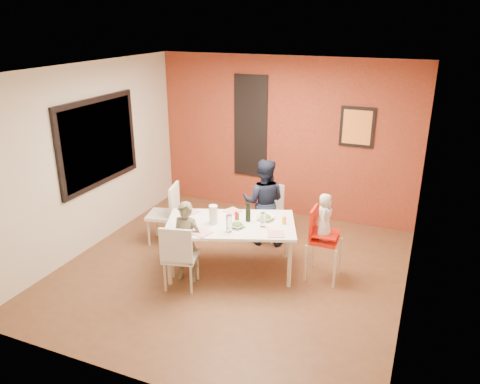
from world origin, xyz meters
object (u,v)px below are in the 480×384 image
at_px(dining_table, 231,227).
at_px(chair_far, 269,208).
at_px(child_near, 186,242).
at_px(child_far, 264,202).
at_px(high_chair, 321,237).
at_px(chair_left, 168,211).
at_px(paper_towel_roll, 213,214).
at_px(wine_bottle, 248,212).
at_px(chair_near, 179,254).
at_px(toddler, 325,216).

bearing_deg(dining_table, chair_far, 84.03).
bearing_deg(child_near, child_far, 65.76).
bearing_deg(high_chair, child_near, 114.04).
bearing_deg(chair_left, paper_towel_roll, 49.64).
height_order(chair_left, wine_bottle, wine_bottle).
bearing_deg(chair_near, chair_left, -67.27).
xyz_separation_m(child_near, child_far, (0.55, 1.42, 0.12)).
distance_m(dining_table, chair_left, 1.30).
distance_m(chair_left, toddler, 2.45).
bearing_deg(dining_table, toddler, 13.76).
bearing_deg(chair_far, high_chair, -35.81).
xyz_separation_m(child_near, wine_bottle, (0.62, 0.59, 0.29)).
xyz_separation_m(child_far, paper_towel_roll, (-0.33, -1.07, 0.17)).
xyz_separation_m(chair_far, chair_left, (-1.35, -0.79, 0.05)).
xyz_separation_m(wine_bottle, paper_towel_roll, (-0.40, -0.24, -0.00)).
height_order(child_near, wine_bottle, child_near).
bearing_deg(child_near, dining_table, 43.06).
relative_size(chair_near, chair_far, 1.04).
bearing_deg(chair_left, dining_table, 57.47).
bearing_deg(chair_left, chair_near, 22.90).
distance_m(high_chair, child_far, 1.25).
height_order(chair_far, toddler, toddler).
relative_size(chair_near, toddler, 1.45).
bearing_deg(child_near, chair_left, 129.63).
height_order(high_chair, child_far, child_far).
xyz_separation_m(chair_near, chair_far, (0.53, 1.89, -0.02)).
xyz_separation_m(chair_far, paper_towel_roll, (-0.33, -1.30, 0.36)).
distance_m(child_far, paper_towel_roll, 1.13).
bearing_deg(child_near, wine_bottle, 40.67).
bearing_deg(wine_bottle, chair_left, 169.27).
xyz_separation_m(high_chair, wine_bottle, (-0.97, -0.14, 0.25)).
bearing_deg(chair_near, wine_bottle, -139.71).
bearing_deg(paper_towel_roll, dining_table, 24.46).
bearing_deg(toddler, child_far, 53.28).
bearing_deg(chair_far, toddler, -35.09).
xyz_separation_m(chair_near, high_chair, (1.57, 0.97, 0.09)).
distance_m(chair_left, child_near, 1.18).
distance_m(child_near, toddler, 1.81).
relative_size(child_near, child_far, 0.82).
height_order(child_far, wine_bottle, child_far).
distance_m(dining_table, paper_towel_roll, 0.30).
height_order(chair_left, child_near, child_near).
distance_m(chair_left, paper_towel_roll, 1.18).
xyz_separation_m(high_chair, child_near, (-1.59, -0.74, -0.04)).
distance_m(dining_table, child_near, 0.63).
xyz_separation_m(child_far, wine_bottle, (0.07, -0.82, 0.17)).
xyz_separation_m(chair_near, wine_bottle, (0.60, 0.83, 0.34)).
bearing_deg(wine_bottle, paper_towel_roll, -148.66).
relative_size(chair_near, child_far, 0.67).
height_order(chair_near, child_far, child_far).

